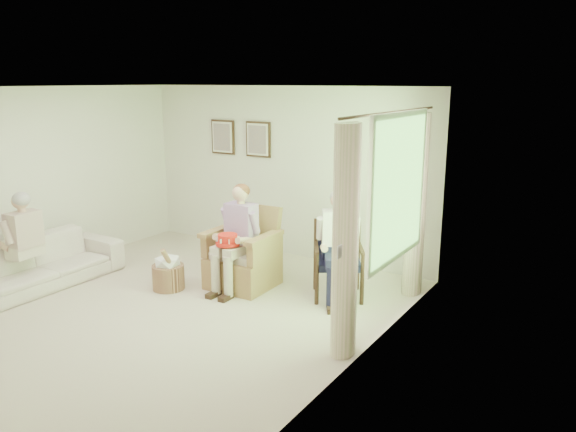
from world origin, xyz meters
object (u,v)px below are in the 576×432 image
object	(u,v)px
person_dark	(336,238)
red_hat	(228,240)
wood_armchair	(341,257)
hatbox	(168,271)
wicker_armchair	(244,261)
sofa	(39,263)
person_wicker	(237,230)
person_sofa	(19,237)

from	to	relation	value
person_dark	red_hat	bearing A→B (deg)	173.68
wood_armchair	hatbox	xyz separation A→B (m)	(-2.01, -1.03, -0.27)
wicker_armchair	person_dark	xyz separation A→B (m)	(1.24, 0.23, 0.45)
person_dark	hatbox	distance (m)	2.26
sofa	hatbox	bearing A→B (deg)	-61.66
person_wicker	person_dark	distance (m)	1.30
wicker_armchair	person_sofa	distance (m)	2.88
sofa	person_sofa	distance (m)	0.48
wicker_armchair	person_wicker	world-z (taller)	person_wicker
wicker_armchair	sofa	world-z (taller)	wicker_armchair
wood_armchair	red_hat	xyz separation A→B (m)	(-1.24, -0.73, 0.20)
person_sofa	wicker_armchair	bearing A→B (deg)	120.52
wood_armchair	person_sofa	bearing A→B (deg)	179.21
wicker_armchair	person_sofa	size ratio (longest dim) A/B	0.82
person_dark	red_hat	distance (m)	1.37
sofa	person_wicker	xyz separation A→B (m)	(2.29, 1.33, 0.48)
person_dark	person_sofa	distance (m)	4.03
sofa	person_sofa	xyz separation A→B (m)	(-0.00, -0.24, 0.42)
wood_armchair	sofa	distance (m)	4.00
red_hat	hatbox	bearing A→B (deg)	-158.96
wicker_armchair	person_sofa	bearing A→B (deg)	-144.83
wood_armchair	sofa	size ratio (longest dim) A/B	0.43
wood_armchair	person_dark	size ratio (longest dim) A/B	0.69
person_sofa	wood_armchair	bearing A→B (deg)	114.53
wicker_armchair	wood_armchair	world-z (taller)	wicker_armchair
person_wicker	hatbox	world-z (taller)	person_wicker
wood_armchair	hatbox	bearing A→B (deg)	175.77
person_dark	hatbox	xyz separation A→B (m)	(-2.01, -0.87, -0.54)
sofa	person_dark	bearing A→B (deg)	-64.34
wicker_armchair	person_wicker	size ratio (longest dim) A/B	0.78
wood_armchair	sofa	world-z (taller)	wood_armchair
wicker_armchair	red_hat	world-z (taller)	wicker_armchair
person_sofa	red_hat	bearing A→B (deg)	114.49
person_wicker	red_hat	xyz separation A→B (m)	(0.01, -0.20, -0.08)
wood_armchair	person_wicker	world-z (taller)	person_wicker
wood_armchair	hatbox	size ratio (longest dim) A/B	1.51
red_hat	hatbox	world-z (taller)	red_hat
person_wicker	hatbox	size ratio (longest dim) A/B	2.21
person_dark	person_sofa	xyz separation A→B (m)	(-3.54, -1.93, -0.05)
person_wicker	person_sofa	distance (m)	2.78
sofa	person_dark	xyz separation A→B (m)	(3.54, 1.70, 0.47)
red_hat	sofa	bearing A→B (deg)	-154.01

